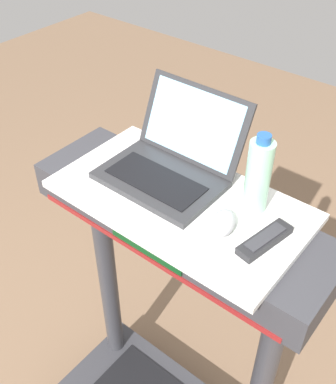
{
  "coord_description": "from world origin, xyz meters",
  "views": [
    {
      "loc": [
        0.58,
        -0.07,
        2.01
      ],
      "look_at": [
        0.0,
        0.65,
        1.25
      ],
      "focal_mm": 43.64,
      "sensor_mm": 36.0,
      "label": 1
    }
  ],
  "objects": [
    {
      "name": "computer_mouse",
      "position": [
        0.16,
        0.67,
        1.21
      ],
      "size": [
        0.09,
        0.11,
        0.03
      ],
      "primitive_type": "ellipsoid",
      "rotation": [
        0.0,
        0.0,
        0.34
      ],
      "color": "#B2B2B7",
      "rests_on": "desk_board"
    },
    {
      "name": "desk_board",
      "position": [
        0.0,
        0.7,
        1.19
      ],
      "size": [
        0.69,
        0.38,
        0.02
      ],
      "primitive_type": "cube",
      "color": "white",
      "rests_on": "treadmill_base"
    },
    {
      "name": "water_bottle",
      "position": [
        0.18,
        0.79,
        1.3
      ],
      "size": [
        0.06,
        0.06,
        0.22
      ],
      "color": "#9EDBB2",
      "rests_on": "desk_board"
    },
    {
      "name": "laptop",
      "position": [
        -0.08,
        0.76,
        1.24
      ],
      "size": [
        0.34,
        0.31,
        0.22
      ],
      "rotation": [
        0.0,
        0.0,
        -0.03
      ],
      "color": "#2D2D30",
      "rests_on": "desk_board"
    },
    {
      "name": "tv_remote",
      "position": [
        0.26,
        0.69,
        1.21
      ],
      "size": [
        0.07,
        0.17,
        0.02
      ],
      "color": "#232326",
      "rests_on": "desk_board"
    }
  ]
}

